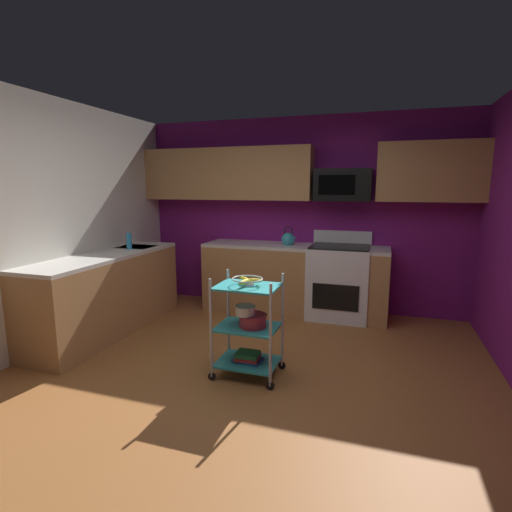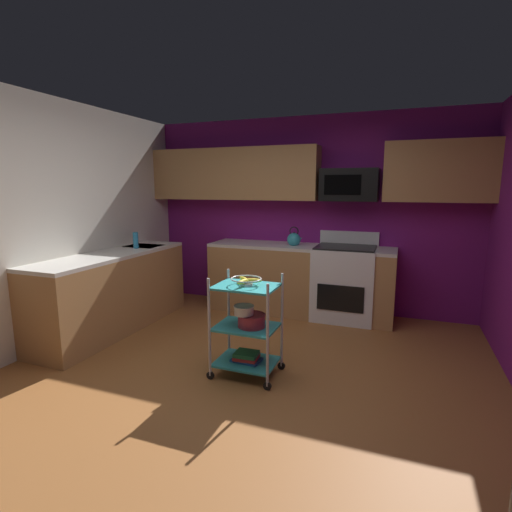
% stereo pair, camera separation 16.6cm
% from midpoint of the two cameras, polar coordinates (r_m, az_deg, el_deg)
% --- Properties ---
extents(floor, '(4.40, 4.80, 0.04)m').
position_cam_midpoint_polar(floor, '(3.51, -1.45, -18.79)').
color(floor, '#995B2D').
rests_on(floor, ground).
extents(wall_back, '(4.52, 0.06, 2.60)m').
position_cam_midpoint_polar(wall_back, '(5.41, 8.29, 6.01)').
color(wall_back, '#751970').
rests_on(wall_back, ground).
extents(wall_left, '(0.06, 4.80, 2.60)m').
position_cam_midpoint_polar(wall_left, '(4.44, -29.30, 3.96)').
color(wall_left, silver).
rests_on(wall_left, ground).
extents(counter_run, '(3.41, 2.72, 0.92)m').
position_cam_midpoint_polar(counter_run, '(4.93, -4.73, -4.18)').
color(counter_run, '#B27F4C').
rests_on(counter_run, ground).
extents(oven_range, '(0.76, 0.65, 1.10)m').
position_cam_midpoint_polar(oven_range, '(5.12, 13.75, -3.72)').
color(oven_range, white).
rests_on(oven_range, ground).
extents(upper_cabinets, '(4.40, 0.33, 0.70)m').
position_cam_midpoint_polar(upper_cabinets, '(5.24, 6.53, 11.94)').
color(upper_cabinets, '#B27F4C').
extents(microwave, '(0.70, 0.39, 0.40)m').
position_cam_midpoint_polar(microwave, '(5.08, 14.47, 10.06)').
color(microwave, black).
extents(rolling_cart, '(0.60, 0.42, 0.91)m').
position_cam_midpoint_polar(rolling_cart, '(3.50, -0.01, -10.31)').
color(rolling_cart, silver).
rests_on(rolling_cart, ground).
extents(fruit_bowl, '(0.27, 0.27, 0.07)m').
position_cam_midpoint_polar(fruit_bowl, '(3.38, -0.01, -3.58)').
color(fruit_bowl, silver).
rests_on(fruit_bowl, rolling_cart).
extents(mixing_bowl_large, '(0.25, 0.25, 0.11)m').
position_cam_midpoint_polar(mixing_bowl_large, '(3.47, 0.74, -9.39)').
color(mixing_bowl_large, maroon).
rests_on(mixing_bowl_large, rolling_cart).
extents(mixing_bowl_small, '(0.18, 0.18, 0.08)m').
position_cam_midpoint_polar(mixing_bowl_small, '(3.42, -0.39, -7.89)').
color(mixing_bowl_small, silver).
rests_on(mixing_bowl_small, rolling_cart).
extents(book_stack, '(0.27, 0.20, 0.08)m').
position_cam_midpoint_polar(book_stack, '(3.61, -0.01, -14.56)').
color(book_stack, '#1E4C8C').
rests_on(book_stack, rolling_cart).
extents(kettle, '(0.21, 0.18, 0.26)m').
position_cam_midpoint_polar(kettle, '(5.14, 6.51, 2.44)').
color(kettle, teal).
rests_on(kettle, counter_run).
extents(dish_soap_bottle, '(0.06, 0.06, 0.20)m').
position_cam_midpoint_polar(dish_soap_bottle, '(5.05, -16.33, 2.23)').
color(dish_soap_bottle, '#2D8CBF').
rests_on(dish_soap_bottle, counter_run).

